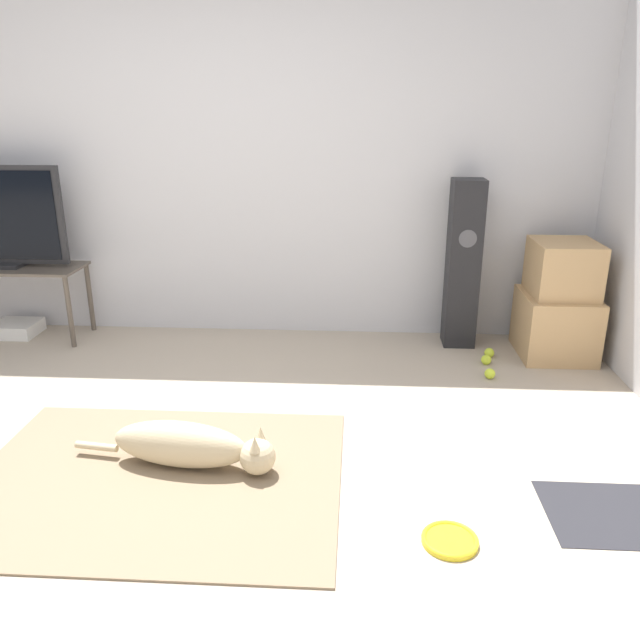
# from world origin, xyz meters

# --- Properties ---
(ground_plane) EXTENTS (12.00, 12.00, 0.00)m
(ground_plane) POSITION_xyz_m (0.00, 0.00, 0.00)
(ground_plane) COLOR #B2A38E
(wall_back) EXTENTS (8.00, 0.06, 2.55)m
(wall_back) POSITION_xyz_m (0.00, 2.10, 1.27)
(wall_back) COLOR silver
(wall_back) RESTS_ON ground_plane
(area_rug) EXTENTS (1.68, 1.29, 0.01)m
(area_rug) POSITION_xyz_m (0.02, 0.06, 0.01)
(area_rug) COLOR #847056
(area_rug) RESTS_ON ground_plane
(dog) EXTENTS (0.99, 0.27, 0.22)m
(dog) POSITION_xyz_m (0.16, 0.16, 0.12)
(dog) COLOR beige
(dog) RESTS_ON area_rug
(frisbee) EXTENTS (0.22, 0.22, 0.03)m
(frisbee) POSITION_xyz_m (1.30, -0.30, 0.01)
(frisbee) COLOR yellow
(frisbee) RESTS_ON ground_plane
(cardboard_box_lower) EXTENTS (0.47, 0.52, 0.42)m
(cardboard_box_lower) POSITION_xyz_m (2.26, 1.70, 0.21)
(cardboard_box_lower) COLOR tan
(cardboard_box_lower) RESTS_ON ground_plane
(cardboard_box_upper) EXTENTS (0.40, 0.44, 0.36)m
(cardboard_box_upper) POSITION_xyz_m (2.27, 1.71, 0.60)
(cardboard_box_upper) COLOR tan
(cardboard_box_upper) RESTS_ON cardboard_box_lower
(floor_speaker) EXTENTS (0.22, 0.22, 1.15)m
(floor_speaker) POSITION_xyz_m (1.64, 1.87, 0.58)
(floor_speaker) COLOR black
(floor_speaker) RESTS_ON ground_plane
(tv_stand) EXTENTS (1.17, 0.40, 0.53)m
(tv_stand) POSITION_xyz_m (-1.62, 1.81, 0.46)
(tv_stand) COLOR brown
(tv_stand) RESTS_ON ground_plane
(tennis_ball_by_boxes) EXTENTS (0.07, 0.07, 0.07)m
(tennis_ball_by_boxes) POSITION_xyz_m (1.77, 1.49, 0.03)
(tennis_ball_by_boxes) COLOR #C6E033
(tennis_ball_by_boxes) RESTS_ON ground_plane
(tennis_ball_near_speaker) EXTENTS (0.07, 0.07, 0.07)m
(tennis_ball_near_speaker) POSITION_xyz_m (1.82, 1.61, 0.03)
(tennis_ball_near_speaker) COLOR #C6E033
(tennis_ball_near_speaker) RESTS_ON ground_plane
(tennis_ball_loose_on_carpet) EXTENTS (0.07, 0.07, 0.07)m
(tennis_ball_loose_on_carpet) POSITION_xyz_m (1.75, 1.27, 0.03)
(tennis_ball_loose_on_carpet) COLOR #C6E033
(tennis_ball_loose_on_carpet) RESTS_ON ground_plane
(game_console) EXTENTS (0.31, 0.28, 0.10)m
(game_console) POSITION_xyz_m (-1.59, 1.85, 0.05)
(game_console) COLOR white
(game_console) RESTS_ON ground_plane
(door_mat) EXTENTS (0.61, 0.45, 0.01)m
(door_mat) POSITION_xyz_m (2.03, -0.08, 0.00)
(door_mat) COLOR #28282D
(door_mat) RESTS_ON ground_plane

